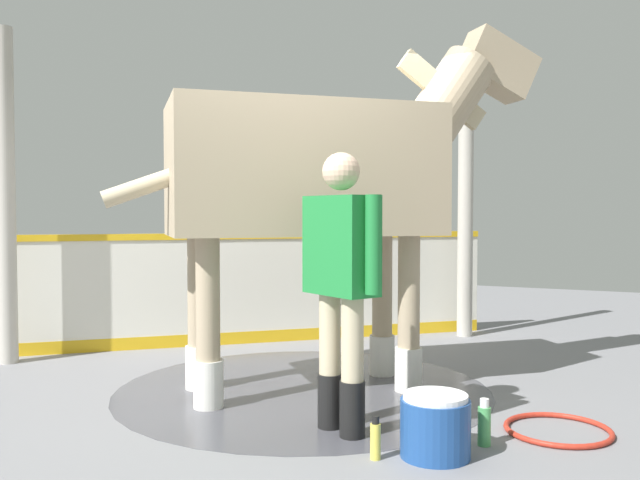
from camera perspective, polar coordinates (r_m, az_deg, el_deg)
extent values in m
cube|color=gray|center=(4.90, -5.02, -13.20)|extent=(16.00, 16.00, 0.02)
cylinder|color=#4C4C54|center=(5.06, -1.43, -12.53)|extent=(2.74, 2.74, 0.00)
cube|color=silver|center=(6.77, -5.68, -4.31)|extent=(3.77, 3.37, 1.04)
cube|color=gold|center=(6.73, -5.70, 0.35)|extent=(3.79, 3.39, 0.06)
cube|color=gold|center=(6.84, -5.66, -8.14)|extent=(3.78, 3.38, 0.12)
cylinder|color=#B7B2A8|center=(7.23, 12.22, 3.38)|extent=(0.16, 0.16, 2.88)
cylinder|color=#B7B2A8|center=(6.39, -25.06, 3.36)|extent=(0.16, 0.16, 2.88)
cube|color=tan|center=(4.90, -1.45, 5.87)|extent=(2.04, 1.96, 0.93)
cylinder|color=tan|center=(5.42, 5.29, -5.44)|extent=(0.16, 0.16, 1.14)
cylinder|color=silver|center=(5.49, 5.27, -9.68)|extent=(0.20, 0.20, 0.32)
cylinder|color=tan|center=(4.96, 7.52, -6.18)|extent=(0.16, 0.16, 1.14)
cylinder|color=silver|center=(5.03, 7.50, -10.80)|extent=(0.20, 0.20, 0.32)
cylinder|color=tan|center=(5.06, -10.21, -6.02)|extent=(0.16, 0.16, 1.14)
cylinder|color=silver|center=(5.14, -10.17, -10.55)|extent=(0.20, 0.20, 0.32)
cylinder|color=tan|center=(4.56, -9.46, -6.93)|extent=(0.16, 0.16, 1.14)
cylinder|color=silver|center=(4.64, -9.42, -11.93)|extent=(0.20, 0.20, 0.32)
cylinder|color=tan|center=(5.36, 10.28, 10.89)|extent=(0.91, 0.87, 0.96)
cube|color=#C6B793|center=(5.38, 10.29, 12.35)|extent=(0.59, 0.54, 0.59)
cube|color=tan|center=(5.65, 14.70, 14.10)|extent=(0.67, 0.64, 0.56)
cylinder|color=#C6B793|center=(4.73, -13.90, 4.72)|extent=(0.60, 0.55, 0.35)
cylinder|color=black|center=(4.02, 2.75, -14.10)|extent=(0.15, 0.15, 0.33)
cylinder|color=#C6B793|center=(3.92, 2.76, -8.35)|extent=(0.13, 0.13, 0.49)
cylinder|color=black|center=(4.18, 0.84, -13.44)|extent=(0.15, 0.15, 0.33)
cylinder|color=#C6B793|center=(4.09, 0.85, -7.91)|extent=(0.13, 0.13, 0.49)
cube|color=#1E7F38|center=(3.94, 1.79, -0.44)|extent=(0.52, 0.42, 0.58)
cylinder|color=#1E7F38|center=(3.72, 4.54, -0.39)|extent=(0.09, 0.09, 0.55)
cylinder|color=#1E7F38|center=(4.17, -0.65, -0.09)|extent=(0.09, 0.09, 0.55)
sphere|color=beige|center=(3.95, 1.80, 5.82)|extent=(0.22, 0.22, 0.22)
cylinder|color=#1E478C|center=(3.77, 9.73, -15.42)|extent=(0.37, 0.37, 0.31)
cylinder|color=white|center=(3.72, 9.74, -12.95)|extent=(0.34, 0.34, 0.03)
cylinder|color=#D8CC4C|center=(3.71, 4.72, -16.64)|extent=(0.06, 0.06, 0.19)
cylinder|color=black|center=(3.67, 4.72, -14.93)|extent=(0.04, 0.04, 0.04)
cylinder|color=#4CA559|center=(4.00, 13.73, -15.08)|extent=(0.07, 0.07, 0.22)
cylinder|color=white|center=(3.96, 13.75, -13.25)|extent=(0.05, 0.05, 0.05)
torus|color=#B72D1E|center=(4.37, 19.50, -14.89)|extent=(0.63, 0.63, 0.03)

